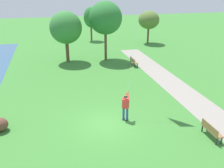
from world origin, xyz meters
TOP-DOWN VIEW (x-y plane):
  - ground_plane at (0.00, 0.00)m, footprint 120.00×120.00m
  - walkway_path at (7.10, 2.00)m, footprint 3.11×32.05m
  - person_kite_flyer at (1.28, 0.17)m, footprint 0.55×0.62m
  - park_bench_near_walkway at (5.32, -2.96)m, footprint 0.47×1.51m
  - park_bench_far_walkway at (5.63, 11.03)m, footprint 0.47×1.51m
  - tree_treeline_right at (11.51, 21.32)m, footprint 3.02×3.20m
  - tree_treeline_center at (3.67, 25.43)m, footprint 2.22×2.18m
  - tree_horizon_far at (-1.04, 14.38)m, footprint 3.48×3.58m
  - tree_treeline_left at (3.29, 14.07)m, footprint 3.64×4.12m

SIDE VIEW (x-z plane):
  - ground_plane at x=0.00m, z-range 0.00..0.00m
  - walkway_path at x=7.10m, z-range 0.00..0.02m
  - park_bench_near_walkway at x=5.32m, z-range 0.07..0.95m
  - park_bench_far_walkway at x=5.63m, z-range 0.07..0.95m
  - person_kite_flyer at x=1.28m, z-range 0.13..1.96m
  - tree_treeline_right at x=11.51m, z-range 1.05..5.79m
  - tree_treeline_center at x=3.67m, z-range 1.00..6.13m
  - tree_horizon_far at x=-1.04m, z-range 1.03..6.62m
  - tree_treeline_left at x=3.29m, z-range 1.47..8.04m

